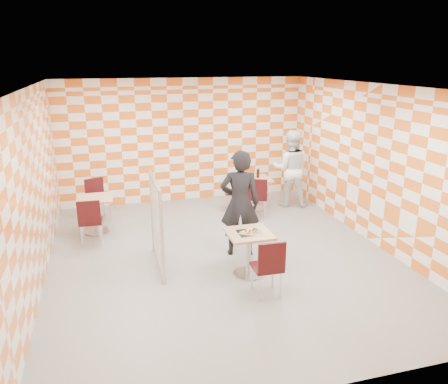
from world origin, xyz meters
The scene contains 15 objects.
room_shell centered at (0.00, 0.54, 1.50)m, with size 7.00×7.00×7.00m.
main_table centered at (0.24, -0.79, 0.51)m, with size 0.70×0.70×0.75m.
second_table centered at (1.45, 2.31, 0.51)m, with size 0.70×0.70×0.75m.
empty_table centered at (-2.17, 1.79, 0.51)m, with size 0.70×0.70×0.75m.
chair_main_front centered at (0.29, -1.56, 0.54)m, with size 0.43×0.44×0.92m.
chair_second_front centered at (1.30, 1.71, 0.54)m, with size 0.56×0.56×0.92m.
chair_second_side centered at (1.02, 2.34, 0.54)m, with size 0.48×0.47×0.92m.
chair_empty_near centered at (-2.26, 1.15, 0.54)m, with size 0.44×0.45×0.92m.
chair_empty_far centered at (-2.14, 2.57, 0.54)m, with size 0.55×0.55×0.92m.
partition centered at (-1.15, -0.10, 0.79)m, with size 0.08×1.38×1.55m.
man_dark centered at (0.35, 0.03, 0.97)m, with size 0.70×0.46×1.93m, color black.
man_white centered at (2.35, 2.35, 0.92)m, with size 0.89×0.69×1.83m, color white.
pizza_on_foil centered at (0.24, -0.81, 0.77)m, with size 0.40×0.40×0.04m.
sport_bottle centered at (1.29, 2.35, 0.84)m, with size 0.06×0.06×0.20m.
soda_bottle centered at (1.53, 2.36, 0.85)m, with size 0.07×0.07×0.23m.
Camera 1 is at (-1.91, -6.96, 3.43)m, focal length 35.00 mm.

